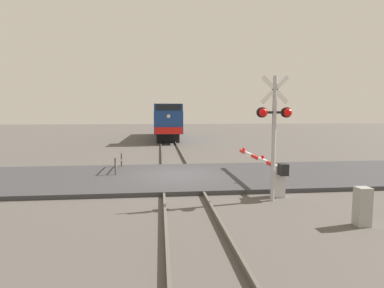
# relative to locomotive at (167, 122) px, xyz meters

# --- Properties ---
(ground_plane) EXTENTS (160.00, 160.00, 0.00)m
(ground_plane) POSITION_rel_locomotive_xyz_m (0.00, -23.50, -2.02)
(ground_plane) COLOR #514C47
(rail_track_left) EXTENTS (0.08, 80.00, 0.15)m
(rail_track_left) POSITION_rel_locomotive_xyz_m (-0.72, -23.50, -1.94)
(rail_track_left) COLOR #59544C
(rail_track_left) RESTS_ON ground_plane
(rail_track_right) EXTENTS (0.08, 80.00, 0.15)m
(rail_track_right) POSITION_rel_locomotive_xyz_m (0.72, -23.50, -1.94)
(rail_track_right) COLOR #59544C
(rail_track_right) RESTS_ON ground_plane
(road_surface) EXTENTS (36.00, 6.18, 0.17)m
(road_surface) POSITION_rel_locomotive_xyz_m (0.00, -23.50, -1.93)
(road_surface) COLOR #38383A
(road_surface) RESTS_ON ground_plane
(locomotive) EXTENTS (2.77, 17.70, 3.94)m
(locomotive) POSITION_rel_locomotive_xyz_m (0.00, 0.00, 0.00)
(locomotive) COLOR black
(locomotive) RESTS_ON ground_plane
(crossing_signal) EXTENTS (1.18, 0.33, 4.22)m
(crossing_signal) POSITION_rel_locomotive_xyz_m (2.94, -27.48, 0.62)
(crossing_signal) COLOR #ADADB2
(crossing_signal) RESTS_ON ground_plane
(crossing_gate) EXTENTS (0.36, 5.76, 1.26)m
(crossing_gate) POSITION_rel_locomotive_xyz_m (3.36, -26.25, -1.23)
(crossing_gate) COLOR silver
(crossing_gate) RESTS_ON ground_plane
(utility_cabinet) EXTENTS (0.36, 0.33, 1.03)m
(utility_cabinet) POSITION_rel_locomotive_xyz_m (4.44, -29.99, -1.50)
(utility_cabinet) COLOR #999993
(utility_cabinet) RESTS_ON ground_plane
(guard_railing) EXTENTS (0.08, 2.37, 0.95)m
(guard_railing) POSITION_rel_locomotive_xyz_m (-2.89, -22.03, -1.40)
(guard_railing) COLOR #4C4742
(guard_railing) RESTS_ON ground_plane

